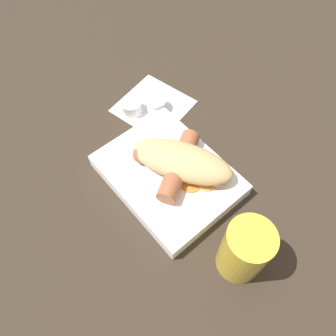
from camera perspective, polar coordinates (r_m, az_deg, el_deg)
The scene contains 9 objects.
ground_plane at distance 0.63m, azimuth 0.00°, elevation -1.96°, with size 3.00×3.00×0.00m, color #33281E.
food_tray at distance 0.62m, azimuth 0.00°, elevation -1.24°, with size 0.25×0.19×0.03m.
bread_roll at distance 0.59m, azimuth 2.46°, elevation 1.19°, with size 0.20×0.16×0.05m.
sausage at distance 0.59m, azimuth 1.93°, elevation 0.44°, with size 0.16×0.14×0.04m.
pickled_veggies at distance 0.60m, azimuth 4.73°, elevation -1.98°, with size 0.07×0.07×0.00m.
napkin at distance 0.74m, azimuth -2.56°, elevation 10.75°, with size 0.17×0.17×0.00m.
condiment_cup_near at distance 0.73m, azimuth -2.08°, elevation 10.91°, with size 0.04×0.04×0.03m.
condiment_cup_far at distance 0.73m, azimuth -6.35°, elevation 10.40°, with size 0.04×0.04×0.03m.
drink_glass at distance 0.53m, azimuth 13.13°, elevation -13.84°, with size 0.07×0.07×0.12m.
Camera 1 is at (0.24, -0.20, 0.55)m, focal length 35.00 mm.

